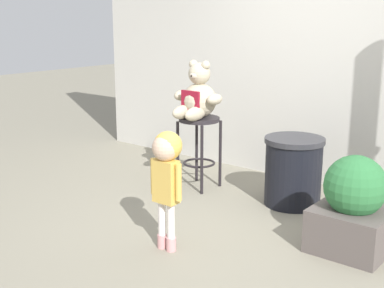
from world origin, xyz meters
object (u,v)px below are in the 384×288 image
at_px(child_walking, 167,165).
at_px(teddy_bear, 198,97).
at_px(planter_with_shrub, 354,208).
at_px(trash_bin, 293,171).
at_px(bar_stool_with_teddy, 199,137).

bearing_deg(child_walking, teddy_bear, 57.08).
height_order(teddy_bear, planter_with_shrub, teddy_bear).
xyz_separation_m(teddy_bear, trash_bin, (1.04, 0.18, -0.64)).
distance_m(bar_stool_with_teddy, planter_with_shrub, 1.96).
height_order(bar_stool_with_teddy, trash_bin, bar_stool_with_teddy).
xyz_separation_m(teddy_bear, child_walking, (0.75, -1.34, -0.29)).
height_order(bar_stool_with_teddy, child_walking, child_walking).
distance_m(bar_stool_with_teddy, child_walking, 1.57).
bearing_deg(teddy_bear, child_walking, -60.69).
bearing_deg(trash_bin, teddy_bear, -169.99).
distance_m(trash_bin, planter_with_shrub, 1.06).
xyz_separation_m(bar_stool_with_teddy, child_walking, (0.75, -1.37, 0.14)).
bearing_deg(bar_stool_with_teddy, trash_bin, 8.47).
xyz_separation_m(child_walking, trash_bin, (0.28, 1.52, -0.36)).
bearing_deg(child_walking, trash_bin, 17.25).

